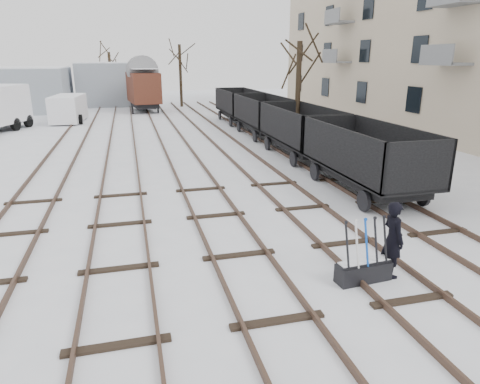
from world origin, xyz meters
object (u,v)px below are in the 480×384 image
Objects in this scene: worker at (393,239)px; box_van_wagon at (143,87)px; panel_van at (68,108)px; ground_frame at (364,270)px; freight_wagon_a at (365,167)px.

box_van_wagon reaches higher than worker.
panel_van is at bearing 19.75° from worker.
worker reaches higher than ground_frame.
freight_wagon_a is at bearing -83.04° from box_van_wagon.
freight_wagon_a is at bearing -24.66° from worker.
freight_wagon_a is 29.42m from box_van_wagon.
box_van_wagon is (-4.13, 34.64, 1.42)m from worker.
box_van_wagon is at bearing 90.49° from ground_frame.
box_van_wagon is (-3.38, 34.74, 2.05)m from ground_frame.
box_van_wagon is at bearing 48.94° from panel_van.
ground_frame is at bearing 97.73° from worker.
freight_wagon_a is (3.56, 6.19, 0.68)m from ground_frame.
panel_van reaches higher than worker.
panel_van is (-6.14, -5.81, -1.23)m from box_van_wagon.
ground_frame is 0.24× the size of freight_wagon_a.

